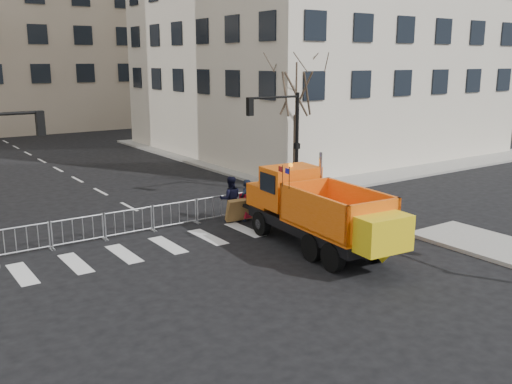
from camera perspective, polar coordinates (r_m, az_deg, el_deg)
ground at (r=18.63m, az=1.86°, el=-9.09°), size 120.00×120.00×0.00m
sidewalk_back at (r=25.56m, az=-9.58°, el=-2.91°), size 64.00×5.00×0.15m
traffic_light_right at (r=30.29m, az=4.12°, el=4.80°), size 0.18×0.18×5.40m
crowd_barriers at (r=24.35m, az=-10.31°, el=-2.58°), size 12.60×0.60×1.10m
street_tree at (r=31.37m, az=4.00°, el=7.02°), size 3.00×3.00×7.50m
plow_truck at (r=21.51m, az=6.29°, el=-1.79°), size 3.26×9.12×3.47m
cop_a at (r=25.36m, az=-1.02°, el=-0.83°), size 0.82×0.72×1.88m
cop_b at (r=25.31m, az=-2.56°, el=-0.69°), size 1.22×1.11×2.04m
cop_c at (r=26.07m, az=2.28°, el=-0.55°), size 0.84×1.14×1.80m
newspaper_box at (r=25.45m, az=-1.01°, el=-1.34°), size 0.52×0.48×1.10m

